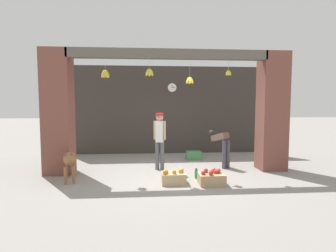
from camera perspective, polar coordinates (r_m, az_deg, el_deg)
The scene contains 13 objects.
ground_plane at distance 6.91m, azimuth 0.28°, elevation -10.41°, with size 60.00×60.00×0.00m, color gray.
shop_back_wall at distance 9.69m, azimuth -1.16°, elevation 3.48°, with size 7.02×0.12×3.20m, color #38332D.
shop_pillar_left at distance 7.33m, azimuth -22.81°, elevation 2.77°, with size 0.70×0.60×3.20m, color brown.
shop_pillar_right at distance 7.74m, azimuth 21.72°, elevation 2.88°, with size 0.70×0.60×3.20m, color brown.
storefront_awning at distance 6.91m, azimuth -0.04°, elevation 15.15°, with size 5.12×0.30×0.88m.
dog at distance 6.58m, azimuth -20.64°, elevation -6.86°, with size 0.45×1.04×0.75m.
shopkeeper at distance 7.20m, azimuth -1.82°, elevation -2.38°, with size 0.33×0.28×1.57m.
worker_stooping at distance 7.72m, azimuth 11.47°, elevation -3.70°, with size 0.49×0.76×1.04m.
fruit_crate_oranges at distance 6.09m, azimuth 1.15°, elevation -11.06°, with size 0.54×0.43×0.34m.
fruit_crate_apples at distance 6.08m, azimuth 9.48°, elevation -11.16°, with size 0.57×0.42×0.34m.
produce_box_green at distance 8.71m, azimuth 5.57°, elevation -6.38°, with size 0.48×0.33×0.27m, color #42844C.
water_bottle at distance 6.53m, azimuth 6.16°, elevation -10.29°, with size 0.08×0.08×0.25m.
wall_clock at distance 9.66m, azimuth 0.89°, elevation 8.36°, with size 0.34×0.03×0.34m.
Camera 1 is at (-0.54, -6.66, 1.79)m, focal length 28.00 mm.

